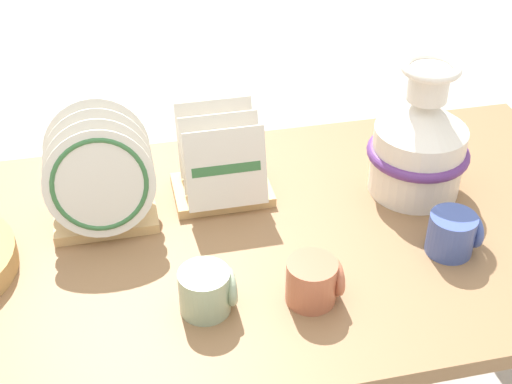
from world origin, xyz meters
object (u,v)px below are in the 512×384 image
(dish_rack_round_plates, at_px, (101,184))
(dish_rack_square_plates, at_px, (221,173))
(mug_cobalt_glaze, at_px, (453,233))
(mug_sage_glaze, at_px, (207,291))
(ceramic_vase, at_px, (420,142))
(mug_terracotta_glaze, at_px, (314,281))

(dish_rack_round_plates, xyz_separation_m, dish_rack_square_plates, (0.25, 0.04, -0.04))
(dish_rack_round_plates, distance_m, mug_cobalt_glaze, 0.70)
(mug_sage_glaze, bearing_deg, ceramic_vase, 27.96)
(dish_rack_round_plates, height_order, dish_rack_square_plates, dish_rack_round_plates)
(dish_rack_square_plates, xyz_separation_m, mug_cobalt_glaze, (0.40, -0.28, -0.01))
(dish_rack_square_plates, height_order, mug_cobalt_glaze, dish_rack_square_plates)
(dish_rack_round_plates, xyz_separation_m, mug_terracotta_glaze, (0.35, -0.31, -0.05))
(dish_rack_round_plates, distance_m, mug_terracotta_glaze, 0.47)
(mug_sage_glaze, distance_m, mug_cobalt_glaze, 0.49)
(mug_sage_glaze, relative_size, mug_cobalt_glaze, 1.00)
(ceramic_vase, xyz_separation_m, mug_cobalt_glaze, (-0.01, -0.21, -0.08))
(mug_cobalt_glaze, height_order, mug_terracotta_glaze, same)
(dish_rack_round_plates, relative_size, dish_rack_square_plates, 1.12)
(dish_rack_square_plates, height_order, mug_terracotta_glaze, dish_rack_square_plates)
(mug_sage_glaze, bearing_deg, mug_terracotta_glaze, -5.11)
(dish_rack_square_plates, distance_m, mug_cobalt_glaze, 0.49)
(dish_rack_square_plates, bearing_deg, dish_rack_round_plates, -170.02)
(mug_cobalt_glaze, bearing_deg, mug_terracotta_glaze, -166.77)
(dish_rack_round_plates, relative_size, mug_sage_glaze, 2.35)
(ceramic_vase, relative_size, dish_rack_round_plates, 1.29)
(ceramic_vase, height_order, mug_terracotta_glaze, ceramic_vase)
(ceramic_vase, distance_m, dish_rack_square_plates, 0.42)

